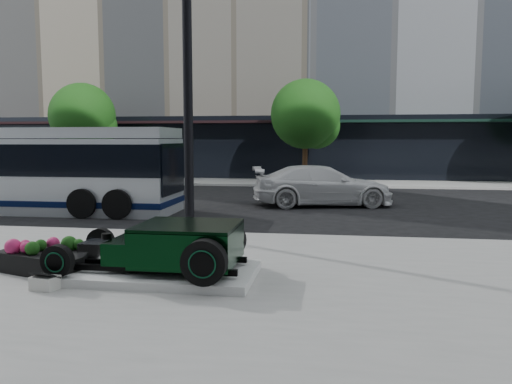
# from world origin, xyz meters

# --- Properties ---
(ground) EXTENTS (120.00, 120.00, 0.00)m
(ground) POSITION_xyz_m (0.00, 0.00, 0.00)
(ground) COLOR black
(ground) RESTS_ON ground
(sidewalk_far) EXTENTS (70.00, 4.00, 0.12)m
(sidewalk_far) POSITION_xyz_m (0.00, 14.00, 0.06)
(sidewalk_far) COLOR gray
(sidewalk_far) RESTS_ON ground
(street_trees) EXTENTS (29.80, 3.80, 5.70)m
(street_trees) POSITION_xyz_m (1.15, 13.07, 3.77)
(street_trees) COLOR black
(street_trees) RESTS_ON sidewalk_far
(display_plinth) EXTENTS (3.40, 1.80, 0.15)m
(display_plinth) POSITION_xyz_m (-0.52, -6.36, 0.20)
(display_plinth) COLOR silver
(display_plinth) RESTS_ON sidewalk_near
(hot_rod) EXTENTS (3.22, 2.00, 0.81)m
(hot_rod) POSITION_xyz_m (-0.19, -6.36, 0.70)
(hot_rod) COLOR black
(hot_rod) RESTS_ON display_plinth
(info_plaque) EXTENTS (0.44, 0.36, 0.31)m
(info_plaque) POSITION_xyz_m (-2.08, -7.36, 0.24)
(info_plaque) COLOR silver
(info_plaque) RESTS_ON sidewalk_near
(lamppost) EXTENTS (0.42, 0.42, 7.70)m
(lamppost) POSITION_xyz_m (-1.03, -2.66, 3.68)
(lamppost) COLOR black
(lamppost) RESTS_ON sidewalk_near
(flower_planter) EXTENTS (2.03, 1.43, 0.60)m
(flower_planter) POSITION_xyz_m (-2.65, -6.32, 0.34)
(flower_planter) COLOR black
(flower_planter) RESTS_ON sidewalk_near
(transit_bus) EXTENTS (12.12, 2.88, 2.92)m
(transit_bus) POSITION_xyz_m (-8.85, 1.60, 1.49)
(transit_bus) COLOR silver
(transit_bus) RESTS_ON ground
(white_sedan) EXTENTS (5.65, 3.22, 1.54)m
(white_sedan) POSITION_xyz_m (2.12, 4.61, 0.77)
(white_sedan) COLOR silver
(white_sedan) RESTS_ON ground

